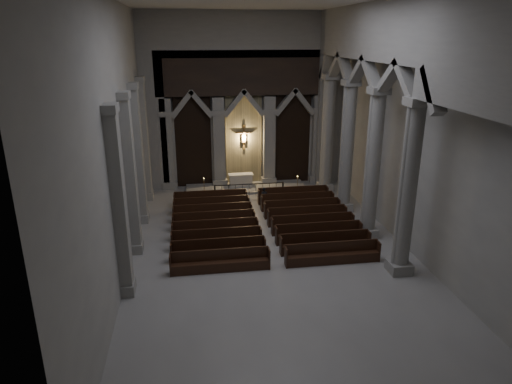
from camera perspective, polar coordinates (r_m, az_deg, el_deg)
room at (r=20.74m, az=2.35°, el=11.16°), size 24.00×24.10×12.00m
sanctuary_wall at (r=32.18m, az=-1.55°, el=12.20°), size 14.00×0.77×12.00m
right_arcade at (r=23.60m, az=15.28°, el=12.03°), size 1.00×24.00×12.00m
left_pilasters at (r=24.74m, az=-14.90°, el=3.08°), size 0.60×13.00×8.03m
sanctuary_step at (r=32.71m, az=-1.25°, el=0.56°), size 8.50×2.60×0.15m
altar at (r=32.74m, az=-1.91°, el=1.53°), size 1.75×0.70×0.89m
altar_rail at (r=30.94m, az=-0.86°, el=0.52°), size 4.75×0.09×0.93m
candle_stand_left at (r=31.53m, az=-6.49°, el=0.22°), size 0.21×0.21×1.23m
candle_stand_right at (r=31.78m, az=5.19°, el=0.44°), size 0.22×0.22×1.28m
pews at (r=25.66m, az=0.86°, el=-4.15°), size 10.04×9.05×1.04m
worshipper at (r=29.15m, az=1.03°, el=-0.64°), size 0.48×0.34×1.25m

